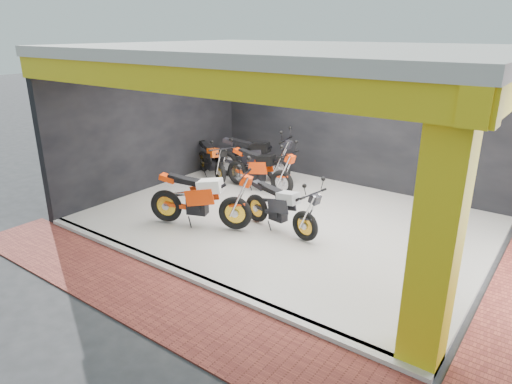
% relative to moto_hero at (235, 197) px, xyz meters
% --- Properties ---
extents(ground, '(80.00, 80.00, 0.00)m').
position_rel_moto_hero_xyz_m(ground, '(0.52, -0.83, -0.82)').
color(ground, '#2D2D30').
rests_on(ground, ground).
extents(showroom_floor, '(8.00, 6.00, 0.10)m').
position_rel_moto_hero_xyz_m(showroom_floor, '(0.52, 1.17, -0.77)').
color(showroom_floor, white).
rests_on(showroom_floor, ground).
extents(showroom_ceiling, '(8.40, 6.40, 0.20)m').
position_rel_moto_hero_xyz_m(showroom_ceiling, '(0.52, 1.17, 2.78)').
color(showroom_ceiling, beige).
rests_on(showroom_ceiling, corner_column).
extents(back_wall, '(8.20, 0.20, 3.50)m').
position_rel_moto_hero_xyz_m(back_wall, '(0.52, 4.27, 0.93)').
color(back_wall, black).
rests_on(back_wall, ground).
extents(left_wall, '(0.20, 6.20, 3.50)m').
position_rel_moto_hero_xyz_m(left_wall, '(-3.58, 1.17, 0.93)').
color(left_wall, black).
rests_on(left_wall, ground).
extents(corner_column, '(0.50, 0.50, 3.50)m').
position_rel_moto_hero_xyz_m(corner_column, '(4.27, -1.58, 0.93)').
color(corner_column, gold).
rests_on(corner_column, ground).
extents(header_beam_front, '(8.40, 0.30, 0.40)m').
position_rel_moto_hero_xyz_m(header_beam_front, '(0.52, -1.83, 2.48)').
color(header_beam_front, gold).
rests_on(header_beam_front, corner_column).
extents(floor_kerb, '(8.00, 0.20, 0.10)m').
position_rel_moto_hero_xyz_m(floor_kerb, '(0.52, -1.85, -0.77)').
color(floor_kerb, white).
rests_on(floor_kerb, ground).
extents(paver_front, '(9.00, 1.40, 0.03)m').
position_rel_moto_hero_xyz_m(paver_front, '(0.52, -2.63, -0.80)').
color(paver_front, '#983E32').
rests_on(paver_front, ground).
extents(moto_hero, '(2.51, 1.66, 1.44)m').
position_rel_moto_hero_xyz_m(moto_hero, '(0.00, 0.00, 0.00)').
color(moto_hero, '#F83E0A').
rests_on(moto_hero, showroom_floor).
extents(moto_row_a, '(2.10, 1.03, 1.23)m').
position_rel_moto_hero_xyz_m(moto_row_a, '(1.41, 0.40, -0.10)').
color(moto_row_a, black).
rests_on(moto_row_a, showroom_floor).
extents(moto_row_b, '(2.20, 0.86, 1.33)m').
position_rel_moto_hero_xyz_m(moto_row_b, '(-0.34, 2.23, -0.05)').
color(moto_row_b, '#EE3B0A').
rests_on(moto_row_b, showroom_floor).
extents(moto_row_c, '(2.09, 1.54, 1.20)m').
position_rel_moto_hero_xyz_m(moto_row_c, '(-2.16, 2.06, -0.12)').
color(moto_row_c, black).
rests_on(moto_row_c, showroom_floor).
extents(moto_row_d, '(2.49, 1.36, 1.44)m').
position_rel_moto_hero_xyz_m(moto_row_d, '(-1.00, 3.06, 0.00)').
color(moto_row_d, black).
rests_on(moto_row_d, showroom_floor).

